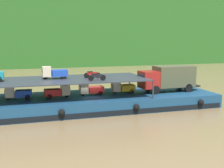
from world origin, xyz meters
TOP-DOWN VIEW (x-y plane):
  - ground_plane at (0.00, 0.00)m, footprint 400.00×400.00m
  - hillside_far_bank at (0.00, 60.67)m, footprint 146.06×28.38m
  - cargo_barge at (0.00, -0.02)m, footprint 29.00×8.69m
  - covered_lorry at (9.52, -0.38)m, footprint 7.92×2.53m
  - cargo_rack at (-3.80, 0.00)m, footprint 19.80×7.37m
  - mini_truck_lower_aft at (-7.85, 0.14)m, footprint 2.78×1.26m
  - mini_truck_lower_mid at (-3.74, -0.21)m, footprint 2.78×1.26m
  - mini_truck_lower_fore at (0.03, 0.10)m, footprint 2.78×1.27m
  - mini_truck_lower_bow at (3.90, 0.27)m, footprint 2.76×1.23m
  - mini_truck_upper_mid at (-3.96, 0.50)m, footprint 2.76×1.24m
  - motorcycle_upper_port at (0.17, -2.21)m, footprint 1.90×0.55m
  - motorcycle_upper_centre at (0.17, 0.00)m, footprint 1.90×0.55m

SIDE VIEW (x-z plane):
  - ground_plane at x=0.00m, z-range 0.00..0.00m
  - cargo_barge at x=0.00m, z-range 0.00..1.50m
  - mini_truck_lower_aft at x=-7.85m, z-range 1.50..2.88m
  - mini_truck_lower_mid at x=-3.74m, z-range 1.50..2.88m
  - mini_truck_lower_fore at x=0.03m, z-range 1.50..2.88m
  - mini_truck_lower_bow at x=3.90m, z-range 1.50..2.88m
  - covered_lorry at x=9.52m, z-range 1.64..4.74m
  - cargo_rack at x=-3.80m, z-range 2.44..4.44m
  - motorcycle_upper_port at x=0.17m, z-range 3.50..4.37m
  - motorcycle_upper_centre at x=0.17m, z-range 3.50..4.37m
  - mini_truck_upper_mid at x=-3.96m, z-range 3.50..4.88m
  - hillside_far_bank at x=0.00m, z-range 1.94..32.55m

